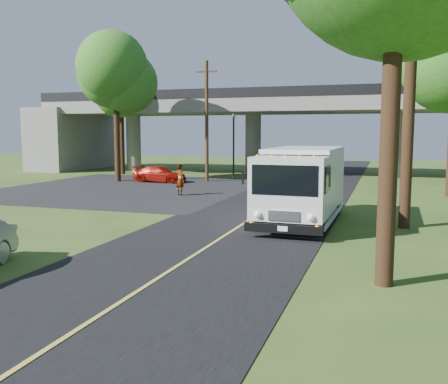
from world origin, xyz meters
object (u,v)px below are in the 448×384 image
at_px(tree_left_lot, 117,76).
at_px(tree_left_far, 122,89).
at_px(utility_pole, 207,121).
at_px(pedestrian, 180,180).
at_px(red_sedan, 160,174).
at_px(traffic_signal, 234,139).
at_px(step_van, 302,183).

bearing_deg(tree_left_lot, tree_left_far, 116.57).
height_order(utility_pole, pedestrian, utility_pole).
bearing_deg(tree_left_far, pedestrian, -48.98).
distance_m(red_sedan, pedestrian, 8.16).
height_order(red_sedan, pedestrian, pedestrian).
bearing_deg(pedestrian, traffic_signal, -55.71).
bearing_deg(pedestrian, utility_pole, -45.76).
bearing_deg(pedestrian, red_sedan, -21.28).
height_order(utility_pole, red_sedan, utility_pole).
xyz_separation_m(utility_pole, tree_left_far, (-9.29, 3.84, 2.86)).
bearing_deg(utility_pole, traffic_signal, 53.13).
bearing_deg(pedestrian, step_van, 175.77).
xyz_separation_m(step_van, red_sedan, (-12.85, 13.53, -1.08)).
relative_size(step_van, pedestrian, 3.92).
bearing_deg(step_van, red_sedan, 134.50).
relative_size(traffic_signal, red_sedan, 1.25).
xyz_separation_m(tree_left_lot, tree_left_far, (-3.00, 6.00, -0.45)).
relative_size(tree_left_lot, tree_left_far, 1.06).
distance_m(traffic_signal, step_van, 19.12).
height_order(tree_left_lot, pedestrian, tree_left_lot).
relative_size(traffic_signal, tree_left_lot, 0.50).
relative_size(tree_left_lot, step_van, 1.42).
bearing_deg(tree_left_lot, traffic_signal, 28.11).
xyz_separation_m(traffic_signal, tree_left_lot, (-7.79, -4.16, 4.70)).
height_order(step_van, red_sedan, step_van).
distance_m(utility_pole, step_van, 18.27).
distance_m(step_van, red_sedan, 18.69).
bearing_deg(red_sedan, step_van, -131.76).
distance_m(traffic_signal, tree_left_far, 11.75).
distance_m(utility_pole, tree_left_far, 10.45).
distance_m(traffic_signal, utility_pole, 2.86).
xyz_separation_m(step_van, pedestrian, (-8.31, 6.76, -0.73)).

